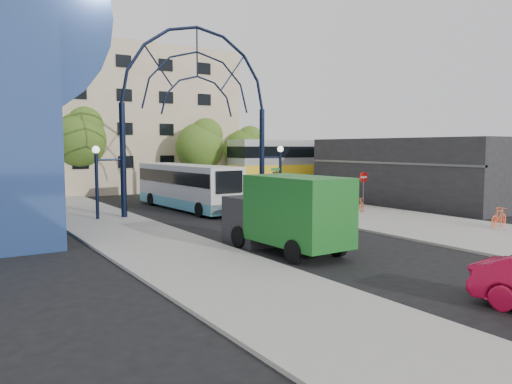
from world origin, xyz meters
TOP-DOWN VIEW (x-y plane):
  - ground at (0.00, 0.00)m, footprint 120.00×120.00m
  - sidewalk_east at (8.00, 4.00)m, footprint 8.00×56.00m
  - plaza_west at (-6.50, 6.00)m, footprint 5.00×50.00m
  - gateway_arch at (0.00, 14.00)m, footprint 13.64×0.44m
  - stop_sign at (4.80, 12.00)m, footprint 0.80×0.07m
  - do_not_enter_sign at (11.00, 10.00)m, footprint 0.76×0.07m
  - street_name_sign at (5.20, 12.60)m, footprint 0.70×0.70m
  - sandwich_board at (5.60, 5.98)m, footprint 0.55×0.61m
  - commercial_block_east at (16.00, 10.00)m, footprint 6.00×16.00m
  - apartment_block at (2.00, 34.97)m, footprint 20.00×12.10m
  - train_platform at (20.00, 22.00)m, footprint 32.00×5.00m
  - train_car at (20.00, 22.00)m, footprint 25.10×3.05m
  - tree_north_a at (6.12, 25.93)m, footprint 4.48×4.48m
  - tree_north_b at (-3.88, 29.93)m, footprint 5.12×5.12m
  - tree_north_c at (12.12, 27.93)m, footprint 4.16×4.16m
  - city_bus at (0.23, 16.34)m, footprint 3.03×11.45m
  - green_truck at (-2.35, 1.03)m, footprint 2.66×6.41m
  - black_suv at (1.14, 7.74)m, footprint 3.27×5.10m
  - bike_near_a at (7.17, 11.59)m, footprint 1.55×1.78m
  - bike_near_b at (8.91, 8.39)m, footprint 0.74×1.65m
  - bike_far_b at (10.48, -0.54)m, footprint 1.84×0.78m

SIDE VIEW (x-z plane):
  - ground at x=0.00m, z-range 0.00..0.00m
  - sidewalk_east at x=8.00m, z-range 0.00..0.12m
  - plaza_west at x=-6.50m, z-range 0.00..0.12m
  - train_platform at x=20.00m, z-range 0.00..0.80m
  - bike_near_a at x=7.17m, z-range 0.12..1.04m
  - bike_near_b at x=8.91m, z-range 0.12..1.08m
  - black_suv at x=1.14m, z-range 0.00..1.31m
  - bike_far_b at x=10.48m, z-range 0.12..1.19m
  - sandwich_board at x=5.60m, z-range 0.25..1.24m
  - green_truck at x=-2.35m, z-range 0.00..3.19m
  - city_bus at x=0.23m, z-range 0.07..3.19m
  - do_not_enter_sign at x=11.00m, z-range 0.74..3.22m
  - stop_sign at x=4.80m, z-range 0.74..3.24m
  - street_name_sign at x=5.20m, z-range 0.73..3.53m
  - commercial_block_east at x=16.00m, z-range 0.00..5.00m
  - train_car at x=20.00m, z-range 0.80..5.00m
  - tree_north_c at x=12.12m, z-range 1.03..7.53m
  - tree_north_a at x=6.12m, z-range 1.11..8.11m
  - tree_north_b at x=-3.88m, z-range 1.27..9.27m
  - apartment_block at x=2.00m, z-range 0.00..14.00m
  - gateway_arch at x=0.00m, z-range 2.51..14.61m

